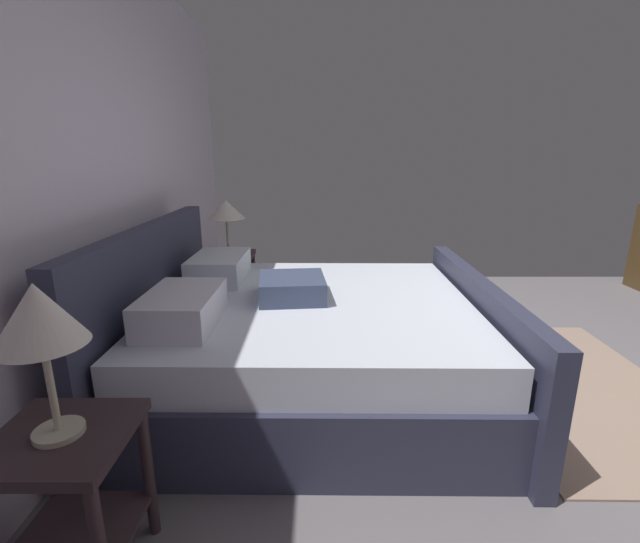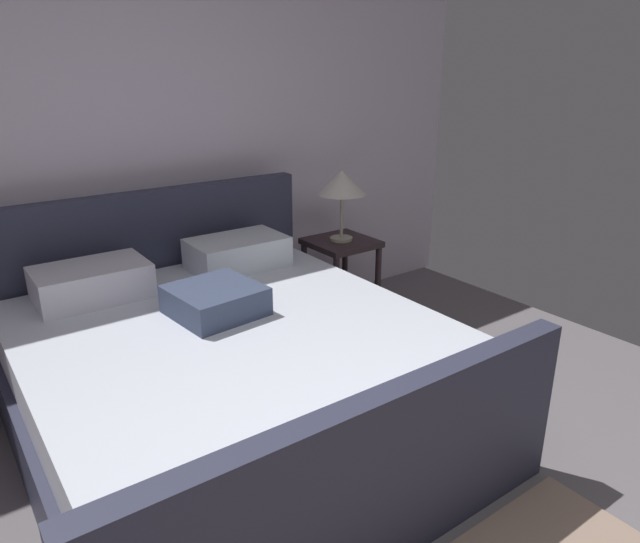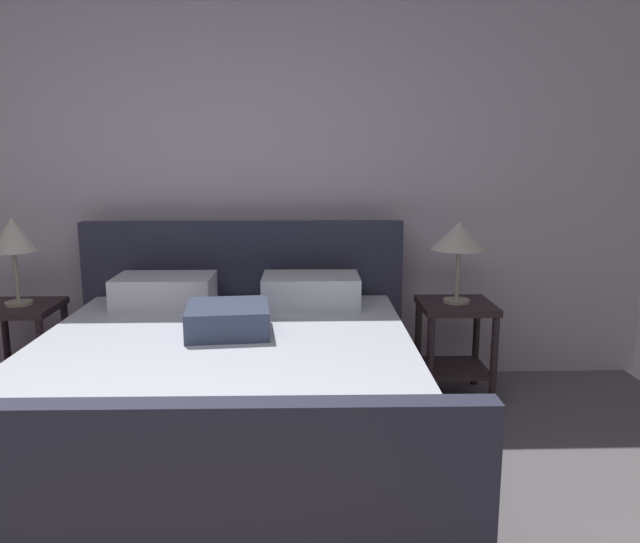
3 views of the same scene
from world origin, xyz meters
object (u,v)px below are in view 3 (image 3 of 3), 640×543
Objects in this scene: nightstand_right at (455,334)px; table_lamp_right at (459,238)px; nightstand_left at (22,336)px; bed at (226,393)px; table_lamp_left at (13,237)px.

table_lamp_right reaches higher than nightstand_right.
bed is at bearing -31.02° from nightstand_left.
nightstand_left is (-1.32, 0.80, 0.06)m from bed.
table_lamp_right is at bearing 30.15° from bed.
table_lamp_right reaches higher than nightstand_left.
bed reaches higher than nightstand_right.
nightstand_right is 1.21× the size of table_lamp_right.
nightstand_right is 1.14× the size of table_lamp_left.
table_lamp_right is 2.65m from table_lamp_left.
nightstand_right is at bearing -0.60° from nightstand_left.
nightstand_left is at bearing 179.40° from nightstand_right.
nightstand_right is 1.00× the size of nightstand_left.
table_lamp_left reaches higher than nightstand_right.
table_lamp_right is 0.82× the size of nightstand_left.
bed is 4.40× the size of table_lamp_right.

